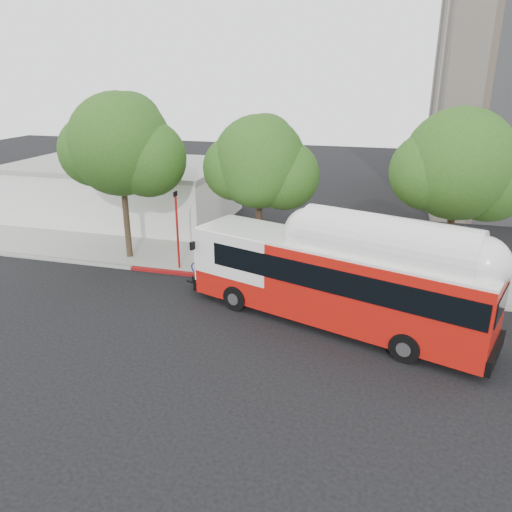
% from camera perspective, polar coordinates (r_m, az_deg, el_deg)
% --- Properties ---
extents(ground, '(120.00, 120.00, 0.00)m').
position_cam_1_polar(ground, '(23.30, -1.18, -6.83)').
color(ground, black).
rests_on(ground, ground).
extents(sidewalk, '(60.00, 5.00, 0.15)m').
position_cam_1_polar(sidewalk, '(29.02, 2.49, -1.10)').
color(sidewalk, gray).
rests_on(sidewalk, ground).
extents(curb_strip, '(60.00, 0.30, 0.15)m').
position_cam_1_polar(curb_strip, '(26.68, 1.22, -3.04)').
color(curb_strip, gray).
rests_on(curb_strip, ground).
extents(red_curb_segment, '(10.00, 0.32, 0.16)m').
position_cam_1_polar(red_curb_segment, '(27.51, -4.85, -2.37)').
color(red_curb_segment, maroon).
rests_on(red_curb_segment, ground).
extents(street_tree_left, '(6.67, 5.80, 9.74)m').
position_cam_1_polar(street_tree_left, '(29.58, -14.41, 11.79)').
color(street_tree_left, '#2D2116').
rests_on(street_tree_left, ground).
extents(street_tree_mid, '(5.75, 5.00, 8.62)m').
position_cam_1_polar(street_tree_mid, '(27.18, 1.22, 10.23)').
color(street_tree_mid, '#2D2116').
rests_on(street_tree_mid, ground).
extents(street_tree_right, '(6.21, 5.40, 9.18)m').
position_cam_1_polar(street_tree_right, '(26.33, 23.06, 9.12)').
color(street_tree_right, '#2D2116').
rests_on(street_tree_right, ground).
extents(low_commercial_bldg, '(16.20, 10.20, 4.25)m').
position_cam_1_polar(low_commercial_bldg, '(40.25, -14.84, 7.34)').
color(low_commercial_bldg, silver).
rests_on(low_commercial_bldg, ground).
extents(transit_bus, '(14.44, 7.00, 4.26)m').
position_cam_1_polar(transit_bus, '(22.06, 9.05, -3.00)').
color(transit_bus, red).
rests_on(transit_bus, ground).
extents(signal_pole, '(0.13, 0.43, 4.59)m').
position_cam_1_polar(signal_pole, '(28.08, -8.97, 2.85)').
color(signal_pole, red).
rests_on(signal_pole, ground).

